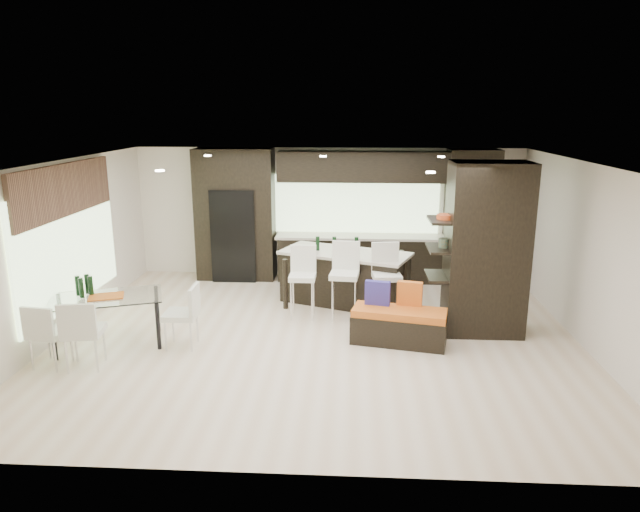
# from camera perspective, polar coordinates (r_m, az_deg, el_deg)

# --- Properties ---
(ground) EXTENTS (8.00, 8.00, 0.00)m
(ground) POSITION_cam_1_polar(r_m,az_deg,el_deg) (9.03, -0.22, -8.04)
(ground) COLOR beige
(ground) RESTS_ON ground
(back_wall) EXTENTS (8.00, 0.02, 2.70)m
(back_wall) POSITION_cam_1_polar(r_m,az_deg,el_deg) (12.03, 0.80, 4.36)
(back_wall) COLOR silver
(back_wall) RESTS_ON ground
(left_wall) EXTENTS (0.02, 7.00, 2.70)m
(left_wall) POSITION_cam_1_polar(r_m,az_deg,el_deg) (9.71, -24.52, 0.60)
(left_wall) COLOR silver
(left_wall) RESTS_ON ground
(right_wall) EXTENTS (0.02, 7.00, 2.70)m
(right_wall) POSITION_cam_1_polar(r_m,az_deg,el_deg) (9.27, 25.28, -0.08)
(right_wall) COLOR silver
(right_wall) RESTS_ON ground
(ceiling) EXTENTS (8.00, 7.00, 0.02)m
(ceiling) POSITION_cam_1_polar(r_m,az_deg,el_deg) (8.38, -0.24, 9.29)
(ceiling) COLOR white
(ceiling) RESTS_ON ground
(window_left) EXTENTS (0.04, 3.20, 1.90)m
(window_left) POSITION_cam_1_polar(r_m,az_deg,el_deg) (9.86, -23.79, 0.88)
(window_left) COLOR #B2D199
(window_left) RESTS_ON left_wall
(window_back) EXTENTS (3.40, 0.04, 1.20)m
(window_back) POSITION_cam_1_polar(r_m,az_deg,el_deg) (11.94, 3.69, 5.23)
(window_back) COLOR #B2D199
(window_back) RESTS_ON back_wall
(stone_accent) EXTENTS (0.08, 3.00, 0.80)m
(stone_accent) POSITION_cam_1_polar(r_m,az_deg,el_deg) (9.70, -24.16, 6.05)
(stone_accent) COLOR brown
(stone_accent) RESTS_ON left_wall
(ceiling_spots) EXTENTS (4.00, 3.00, 0.02)m
(ceiling_spots) POSITION_cam_1_polar(r_m,az_deg,el_deg) (8.63, -0.14, 9.30)
(ceiling_spots) COLOR white
(ceiling_spots) RESTS_ON ceiling
(back_cabinetry) EXTENTS (6.80, 0.68, 2.70)m
(back_cabinetry) POSITION_cam_1_polar(r_m,az_deg,el_deg) (11.69, 3.18, 4.05)
(back_cabinetry) COLOR black
(back_cabinetry) RESTS_ON ground
(refrigerator) EXTENTS (0.90, 0.68, 1.90)m
(refrigerator) POSITION_cam_1_polar(r_m,az_deg,el_deg) (11.97, -8.42, 2.20)
(refrigerator) COLOR black
(refrigerator) RESTS_ON ground
(partition_column) EXTENTS (1.20, 0.80, 2.70)m
(partition_column) POSITION_cam_1_polar(r_m,az_deg,el_deg) (9.22, 16.28, 0.66)
(partition_column) COLOR black
(partition_column) RESTS_ON ground
(kitchen_island) EXTENTS (2.50, 1.76, 0.96)m
(kitchen_island) POSITION_cam_1_polar(r_m,az_deg,el_deg) (10.43, 2.50, -2.15)
(kitchen_island) COLOR black
(kitchen_island) RESTS_ON ground
(stool_left) EXTENTS (0.44, 0.44, 0.99)m
(stool_left) POSITION_cam_1_polar(r_m,az_deg,el_deg) (9.68, -1.76, -3.37)
(stool_left) COLOR white
(stool_left) RESTS_ON ground
(stool_mid) EXTENTS (0.51, 0.51, 1.05)m
(stool_mid) POSITION_cam_1_polar(r_m,az_deg,el_deg) (9.62, 2.43, -3.28)
(stool_mid) COLOR white
(stool_mid) RESTS_ON ground
(stool_right) EXTENTS (0.51, 0.51, 1.05)m
(stool_right) POSITION_cam_1_polar(r_m,az_deg,el_deg) (9.64, 6.63, -3.35)
(stool_right) COLOR white
(stool_right) RESTS_ON ground
(bench) EXTENTS (1.49, 0.83, 0.54)m
(bench) POSITION_cam_1_polar(r_m,az_deg,el_deg) (8.77, 7.90, -6.97)
(bench) COLOR black
(bench) RESTS_ON ground
(floor_vase) EXTENTS (0.54, 0.54, 1.16)m
(floor_vase) POSITION_cam_1_polar(r_m,az_deg,el_deg) (9.73, 13.74, -3.16)
(floor_vase) COLOR #44513A
(floor_vase) RESTS_ON ground
(dining_table) EXTENTS (1.78, 1.36, 0.76)m
(dining_table) POSITION_cam_1_polar(r_m,az_deg,el_deg) (9.15, -20.39, -6.13)
(dining_table) COLOR white
(dining_table) RESTS_ON ground
(chair_near) EXTENTS (0.57, 0.57, 0.92)m
(chair_near) POSITION_cam_1_polar(r_m,az_deg,el_deg) (8.47, -22.50, -7.41)
(chair_near) COLOR white
(chair_near) RESTS_ON ground
(chair_far) EXTENTS (0.52, 0.52, 0.85)m
(chair_far) POSITION_cam_1_polar(r_m,az_deg,el_deg) (8.72, -25.37, -7.33)
(chair_far) COLOR white
(chair_far) RESTS_ON ground
(chair_end) EXTENTS (0.48, 0.48, 0.88)m
(chair_end) POSITION_cam_1_polar(r_m,az_deg,el_deg) (8.75, -13.73, -6.13)
(chair_end) COLOR white
(chair_end) RESTS_ON ground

